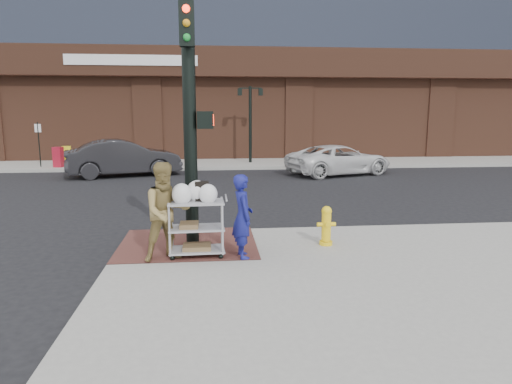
{
  "coord_description": "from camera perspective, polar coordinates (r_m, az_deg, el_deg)",
  "views": [
    {
      "loc": [
        -0.09,
        -8.36,
        2.88
      ],
      "look_at": [
        0.8,
        0.73,
        1.25
      ],
      "focal_mm": 32.0,
      "sensor_mm": 36.0,
      "label": 1
    }
  ],
  "objects": [
    {
      "name": "ground",
      "position": [
        8.84,
        -4.79,
        -8.93
      ],
      "size": [
        220.0,
        220.0,
        0.0
      ],
      "primitive_type": "plane",
      "color": "black",
      "rests_on": "ground"
    },
    {
      "name": "sidewalk_far",
      "position": [
        42.37,
        11.75,
        6.1
      ],
      "size": [
        65.0,
        36.0,
        0.15
      ],
      "primitive_type": "cube",
      "color": "gray",
      "rests_on": "ground"
    },
    {
      "name": "brick_curb_ramp",
      "position": [
        9.66,
        -8.47,
        -6.36
      ],
      "size": [
        2.8,
        2.4,
        0.01
      ],
      "primitive_type": "cube",
      "color": "brown",
      "rests_on": "sidewalk_near"
    },
    {
      "name": "lamp_post",
      "position": [
        24.45,
        -0.72,
        9.49
      ],
      "size": [
        1.32,
        0.22,
        4.0
      ],
      "color": "black",
      "rests_on": "sidewalk_far"
    },
    {
      "name": "parking_sign",
      "position": [
        24.88,
        -25.48,
        5.38
      ],
      "size": [
        0.05,
        0.05,
        2.2
      ],
      "primitive_type": "cylinder",
      "color": "black",
      "rests_on": "sidewalk_far"
    },
    {
      "name": "traffic_signal_pole",
      "position": [
        9.14,
        -8.16,
        9.72
      ],
      "size": [
        0.61,
        0.51,
        5.0
      ],
      "color": "black",
      "rests_on": "sidewalk_near"
    },
    {
      "name": "woman_blue",
      "position": [
        8.5,
        -1.68,
        -3.05
      ],
      "size": [
        0.47,
        0.63,
        1.58
      ],
      "primitive_type": "imported",
      "rotation": [
        0.0,
        0.0,
        1.73
      ],
      "color": "navy",
      "rests_on": "sidewalk_near"
    },
    {
      "name": "pedestrian_tan",
      "position": [
        8.49,
        -11.11,
        -2.44
      ],
      "size": [
        1.07,
        0.96,
        1.82
      ],
      "primitive_type": "imported",
      "rotation": [
        0.0,
        0.0,
        0.37
      ],
      "color": "olive",
      "rests_on": "sidewalk_near"
    },
    {
      "name": "sedan_dark",
      "position": [
        21.22,
        -16.21,
        4.13
      ],
      "size": [
        5.24,
        3.11,
        1.63
      ],
      "primitive_type": "imported",
      "rotation": [
        0.0,
        0.0,
        1.87
      ],
      "color": "#232225",
      "rests_on": "ground"
    },
    {
      "name": "minivan_white",
      "position": [
        21.2,
        10.35,
        3.98
      ],
      "size": [
        5.35,
        3.75,
        1.36
      ],
      "primitive_type": "imported",
      "rotation": [
        0.0,
        0.0,
        1.91
      ],
      "color": "silver",
      "rests_on": "ground"
    },
    {
      "name": "utility_cart",
      "position": [
        8.66,
        -7.45,
        -3.84
      ],
      "size": [
        1.06,
        0.61,
        1.44
      ],
      "color": "#9C9CA1",
      "rests_on": "sidewalk_near"
    },
    {
      "name": "fire_hydrant",
      "position": [
        9.49,
        8.78,
        -4.11
      ],
      "size": [
        0.38,
        0.27,
        0.81
      ],
      "color": "yellow",
      "rests_on": "sidewalk_near"
    },
    {
      "name": "newsbox_red",
      "position": [
        24.43,
        -23.48,
        4.02
      ],
      "size": [
        0.48,
        0.45,
        0.99
      ],
      "primitive_type": "cube",
      "rotation": [
        0.0,
        0.0,
        -0.19
      ],
      "color": "maroon",
      "rests_on": "sidewalk_far"
    },
    {
      "name": "newsbox_yellow",
      "position": [
        24.96,
        -22.55,
        4.19
      ],
      "size": [
        0.48,
        0.45,
        0.98
      ],
      "primitive_type": "cube",
      "rotation": [
        0.0,
        0.0,
        0.22
      ],
      "color": "yellow",
      "rests_on": "sidewalk_far"
    },
    {
      "name": "newsbox_blue",
      "position": [
        24.06,
        -16.02,
        4.27
      ],
      "size": [
        0.46,
        0.44,
        0.89
      ],
      "primitive_type": "cube",
      "rotation": [
        0.0,
        0.0,
        0.3
      ],
      "color": "#18359F",
      "rests_on": "sidewalk_far"
    }
  ]
}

